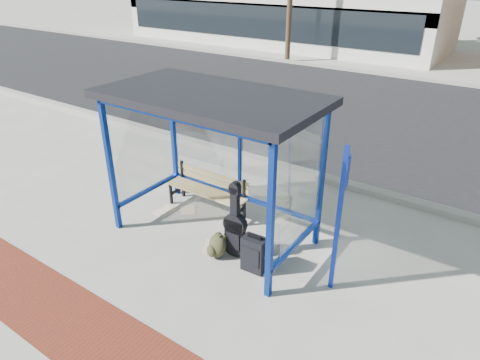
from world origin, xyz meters
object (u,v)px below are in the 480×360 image
Objects in this scene: bench at (208,189)px; backpack at (217,246)px; guitar_bag at (235,231)px; suitcase at (254,254)px.

backpack is at bearing -46.95° from bench.
guitar_bag is at bearing 58.98° from backpack.
backpack is (-0.65, -0.05, -0.10)m from suitcase.
suitcase is 1.56× the size of backpack.
guitar_bag is 0.38m from backpack.
guitar_bag is at bearing -35.69° from bench.
suitcase is at bearing -31.68° from bench.
bench reaches higher than backpack.
bench is 1.47m from backpack.
suitcase is (0.44, -0.15, -0.16)m from guitar_bag.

